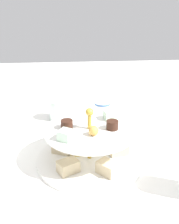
{
  "coord_description": "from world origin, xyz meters",
  "views": [
    {
      "loc": [
        0.05,
        0.59,
        0.39
      ],
      "look_at": [
        0.0,
        0.0,
        0.14
      ],
      "focal_mm": 42.87,
      "sensor_mm": 36.0,
      "label": 1
    }
  ],
  "objects": [
    {
      "name": "teacup_with_saucer",
      "position": [
        -0.07,
        -0.3,
        0.02
      ],
      "size": [
        0.09,
        0.09,
        0.05
      ],
      "color": "white",
      "rests_on": "ground_plane"
    },
    {
      "name": "ground_plane",
      "position": [
        0.0,
        0.0,
        0.0
      ],
      "size": [
        2.4,
        2.4,
        0.0
      ],
      "primitive_type": "plane",
      "color": "white"
    },
    {
      "name": "tiered_serving_stand",
      "position": [
        0.0,
        0.0,
        0.04
      ],
      "size": [
        0.27,
        0.27,
        0.15
      ],
      "color": "white",
      "rests_on": "ground_plane"
    },
    {
      "name": "water_glass_short_left",
      "position": [
        0.09,
        -0.28,
        0.04
      ],
      "size": [
        0.06,
        0.06,
        0.07
      ],
      "primitive_type": "cylinder",
      "color": "silver",
      "rests_on": "ground_plane"
    },
    {
      "name": "butter_knife_right",
      "position": [
        -0.29,
        -0.17,
        0.0
      ],
      "size": [
        0.07,
        0.16,
        0.0
      ],
      "primitive_type": "cube",
      "rotation": [
        0.0,
        0.0,
        5.08
      ],
      "color": "silver",
      "rests_on": "ground_plane"
    }
  ]
}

